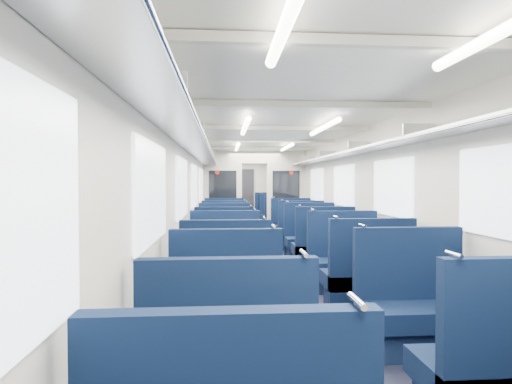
{
  "coord_description": "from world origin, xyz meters",
  "views": [
    {
      "loc": [
        -0.85,
        -8.42,
        1.5
      ],
      "look_at": [
        0.05,
        3.45,
        1.21
      ],
      "focal_mm": 29.99,
      "sensor_mm": 36.0,
      "label": 1
    }
  ],
  "objects_px": {
    "seat_12": "(225,251)",
    "end_door": "(245,194)",
    "seat_17": "(300,234)",
    "seat_13": "(323,250)",
    "seat_10": "(225,264)",
    "seat_21": "(281,221)",
    "seat_5": "(509,377)",
    "seat_6": "(226,317)",
    "seat_24": "(224,215)",
    "seat_4": "(228,380)",
    "seat_18": "(225,228)",
    "seat_14": "(225,242)",
    "bulkhead": "(254,191)",
    "seat_9": "(368,281)",
    "seat_20": "(224,221)",
    "seat_27": "(268,212)",
    "seat_26": "(224,212)",
    "seat_7": "(414,312)",
    "seat_16": "(225,234)",
    "seat_23": "(276,217)",
    "seat_25": "(271,214)",
    "seat_19": "(292,228)",
    "seat_8": "(226,284)",
    "seat_15": "(310,241)",
    "seat_11": "(344,265)",
    "seat_22": "(224,218)"
  },
  "relations": [
    {
      "from": "seat_10",
      "to": "seat_21",
      "type": "distance_m",
      "value": 6.67
    },
    {
      "from": "seat_9",
      "to": "seat_22",
      "type": "height_order",
      "value": "same"
    },
    {
      "from": "seat_15",
      "to": "seat_16",
      "type": "height_order",
      "value": "same"
    },
    {
      "from": "seat_5",
      "to": "seat_20",
      "type": "xyz_separation_m",
      "value": [
        -1.66,
        10.22,
        0.0
      ]
    },
    {
      "from": "seat_12",
      "to": "end_door",
      "type": "bearing_deg",
      "value": 85.35
    },
    {
      "from": "seat_6",
      "to": "seat_27",
      "type": "relative_size",
      "value": 1.0
    },
    {
      "from": "seat_24",
      "to": "seat_12",
      "type": "bearing_deg",
      "value": -90.0
    },
    {
      "from": "seat_7",
      "to": "seat_25",
      "type": "relative_size",
      "value": 1.0
    },
    {
      "from": "seat_21",
      "to": "seat_17",
      "type": "bearing_deg",
      "value": -90.0
    },
    {
      "from": "seat_6",
      "to": "seat_18",
      "type": "xyz_separation_m",
      "value": [
        0.0,
        6.96,
        0.0
      ]
    },
    {
      "from": "seat_6",
      "to": "seat_23",
      "type": "bearing_deg",
      "value": 80.67
    },
    {
      "from": "seat_12",
      "to": "seat_27",
      "type": "bearing_deg",
      "value": 79.34
    },
    {
      "from": "seat_8",
      "to": "seat_27",
      "type": "distance_m",
      "value": 11.31
    },
    {
      "from": "seat_13",
      "to": "seat_19",
      "type": "height_order",
      "value": "same"
    },
    {
      "from": "seat_13",
      "to": "seat_25",
      "type": "relative_size",
      "value": 1.0
    },
    {
      "from": "seat_14",
      "to": "seat_18",
      "type": "height_order",
      "value": "same"
    },
    {
      "from": "seat_4",
      "to": "seat_7",
      "type": "distance_m",
      "value": 2.03
    },
    {
      "from": "seat_4",
      "to": "seat_13",
      "type": "bearing_deg",
      "value": 70.3
    },
    {
      "from": "end_door",
      "to": "seat_10",
      "type": "height_order",
      "value": "end_door"
    },
    {
      "from": "seat_5",
      "to": "seat_21",
      "type": "height_order",
      "value": "same"
    },
    {
      "from": "seat_13",
      "to": "seat_16",
      "type": "height_order",
      "value": "same"
    },
    {
      "from": "seat_7",
      "to": "seat_24",
      "type": "height_order",
      "value": "same"
    },
    {
      "from": "seat_6",
      "to": "seat_24",
      "type": "relative_size",
      "value": 1.0
    },
    {
      "from": "seat_11",
      "to": "seat_22",
      "type": "relative_size",
      "value": 1.0
    },
    {
      "from": "seat_21",
      "to": "seat_25",
      "type": "relative_size",
      "value": 1.0
    },
    {
      "from": "seat_26",
      "to": "seat_27",
      "type": "bearing_deg",
      "value": -2.91
    },
    {
      "from": "bulkhead",
      "to": "seat_9",
      "type": "xyz_separation_m",
      "value": [
        0.83,
        -6.94,
        -0.89
      ]
    },
    {
      "from": "seat_12",
      "to": "bulkhead",
      "type": "bearing_deg",
      "value": 79.85
    },
    {
      "from": "seat_10",
      "to": "seat_18",
      "type": "height_order",
      "value": "same"
    },
    {
      "from": "seat_4",
      "to": "seat_18",
      "type": "height_order",
      "value": "same"
    },
    {
      "from": "seat_13",
      "to": "seat_14",
      "type": "relative_size",
      "value": 1.0
    },
    {
      "from": "seat_13",
      "to": "seat_8",
      "type": "bearing_deg",
      "value": -125.57
    },
    {
      "from": "seat_9",
      "to": "seat_18",
      "type": "distance_m",
      "value": 5.97
    },
    {
      "from": "seat_25",
      "to": "seat_6",
      "type": "bearing_deg",
      "value": -98.33
    },
    {
      "from": "seat_5",
      "to": "seat_9",
      "type": "distance_m",
      "value": 2.47
    },
    {
      "from": "seat_13",
      "to": "seat_24",
      "type": "xyz_separation_m",
      "value": [
        -1.66,
        7.81,
        0.0
      ]
    },
    {
      "from": "seat_22",
      "to": "seat_13",
      "type": "bearing_deg",
      "value": -75.89
    },
    {
      "from": "bulkhead",
      "to": "seat_17",
      "type": "relative_size",
      "value": 2.51
    },
    {
      "from": "seat_10",
      "to": "seat_20",
      "type": "distance_m",
      "value": 6.6
    },
    {
      "from": "seat_12",
      "to": "seat_20",
      "type": "xyz_separation_m",
      "value": [
        0.0,
        5.44,
        0.0
      ]
    },
    {
      "from": "seat_9",
      "to": "seat_6",
      "type": "bearing_deg",
      "value": -143.69
    },
    {
      "from": "end_door",
      "to": "seat_27",
      "type": "xyz_separation_m",
      "value": [
        0.83,
        -1.39,
        -0.66
      ]
    },
    {
      "from": "seat_17",
      "to": "seat_13",
      "type": "bearing_deg",
      "value": -90.0
    },
    {
      "from": "seat_14",
      "to": "seat_18",
      "type": "relative_size",
      "value": 1.0
    },
    {
      "from": "seat_23",
      "to": "seat_24",
      "type": "xyz_separation_m",
      "value": [
        -1.66,
        1.19,
        0.0
      ]
    },
    {
      "from": "seat_20",
      "to": "seat_5",
      "type": "bearing_deg",
      "value": -80.78
    },
    {
      "from": "seat_9",
      "to": "seat_23",
      "type": "bearing_deg",
      "value": 90.0
    },
    {
      "from": "seat_7",
      "to": "seat_21",
      "type": "relative_size",
      "value": 1.0
    },
    {
      "from": "seat_12",
      "to": "seat_23",
      "type": "relative_size",
      "value": 1.0
    },
    {
      "from": "seat_6",
      "to": "seat_20",
      "type": "height_order",
      "value": "same"
    }
  ]
}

